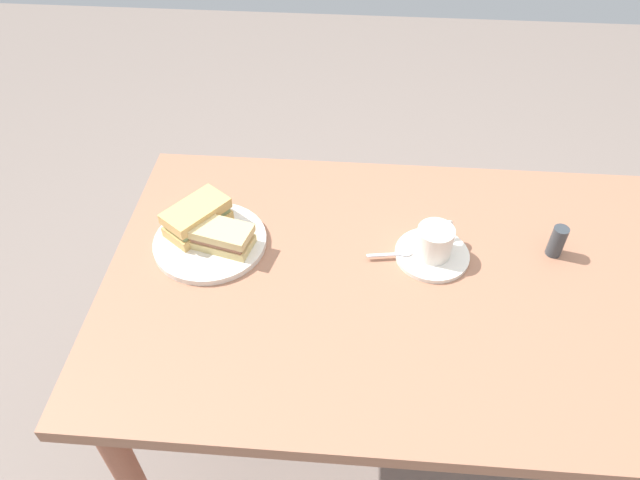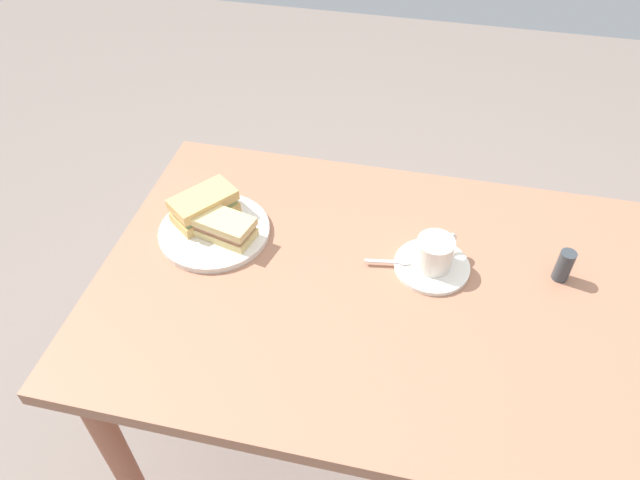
# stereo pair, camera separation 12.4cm
# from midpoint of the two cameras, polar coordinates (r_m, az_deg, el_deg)

# --- Properties ---
(ground_plane) EXTENTS (6.00, 6.00, 0.00)m
(ground_plane) POSITION_cam_midpoint_polar(r_m,az_deg,el_deg) (1.86, 7.39, -20.51)
(ground_plane) COLOR slate
(dining_table) EXTENTS (1.23, 0.76, 0.77)m
(dining_table) POSITION_cam_midpoint_polar(r_m,az_deg,el_deg) (1.28, 10.13, -7.76)
(dining_table) COLOR #9B664C
(dining_table) RESTS_ON ground_plane
(sandwich_plate) EXTENTS (0.24, 0.24, 0.01)m
(sandwich_plate) POSITION_cam_midpoint_polar(r_m,az_deg,el_deg) (1.30, -7.52, 0.74)
(sandwich_plate) COLOR silver
(sandwich_plate) RESTS_ON dining_table
(sandwich_front) EXTENTS (0.16, 0.10, 0.05)m
(sandwich_front) POSITION_cam_midpoint_polar(r_m,az_deg,el_deg) (1.26, -6.79, 1.24)
(sandwich_front) COLOR #D1B974
(sandwich_front) RESTS_ON sandwich_plate
(sandwich_back) EXTENTS (0.14, 0.16, 0.06)m
(sandwich_back) POSITION_cam_midpoint_polar(r_m,az_deg,el_deg) (1.31, -8.51, 3.14)
(sandwich_back) COLOR tan
(sandwich_back) RESTS_ON sandwich_plate
(coffee_saucer) EXTENTS (0.16, 0.16, 0.01)m
(coffee_saucer) POSITION_cam_midpoint_polar(r_m,az_deg,el_deg) (1.25, 13.56, -2.61)
(coffee_saucer) COLOR silver
(coffee_saucer) RESTS_ON dining_table
(coffee_cup) EXTENTS (0.08, 0.10, 0.07)m
(coffee_cup) POSITION_cam_midpoint_polar(r_m,az_deg,el_deg) (1.22, 13.93, -1.28)
(coffee_cup) COLOR silver
(coffee_cup) RESTS_ON coffee_saucer
(spoon) EXTENTS (0.10, 0.03, 0.01)m
(spoon) POSITION_cam_midpoint_polar(r_m,az_deg,el_deg) (1.23, 10.28, -2.24)
(spoon) COLOR silver
(spoon) RESTS_ON coffee_saucer
(salt_shaker) EXTENTS (0.03, 0.03, 0.07)m
(salt_shaker) POSITION_cam_midpoint_polar(r_m,az_deg,el_deg) (1.30, 25.11, -2.40)
(salt_shaker) COLOR #33383D
(salt_shaker) RESTS_ON dining_table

